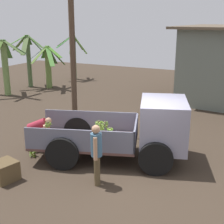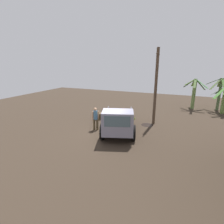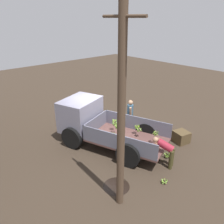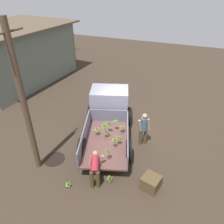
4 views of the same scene
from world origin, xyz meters
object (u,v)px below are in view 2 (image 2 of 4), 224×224
person_worker_loading (123,112)px  wooden_crate_0 (99,116)px  cargo_truck (118,122)px  utility_pole (156,87)px  person_foreground_visitor (96,118)px  banana_bunch_on_ground_1 (116,119)px  banana_bunch_on_ground_0 (134,118)px

person_worker_loading → wooden_crate_0: size_ratio=1.86×
cargo_truck → utility_pole: size_ratio=0.87×
utility_pole → person_worker_loading: utility_pole is taller
cargo_truck → person_worker_loading: size_ratio=4.40×
utility_pole → person_worker_loading: bearing=-86.7°
utility_pole → wooden_crate_0: bearing=-82.1°
wooden_crate_0 → person_foreground_visitor: bearing=21.9°
utility_pole → banana_bunch_on_ground_1: size_ratio=21.70×
cargo_truck → banana_bunch_on_ground_0: 4.08m
banana_bunch_on_ground_0 → banana_bunch_on_ground_1: (0.79, -1.33, 0.04)m
utility_pole → wooden_crate_0: 5.27m
person_foreground_visitor → banana_bunch_on_ground_0: 3.97m
cargo_truck → wooden_crate_0: cargo_truck is taller
banana_bunch_on_ground_0 → person_foreground_visitor: bearing=-29.0°
banana_bunch_on_ground_0 → wooden_crate_0: wooden_crate_0 is taller
banana_bunch_on_ground_0 → banana_bunch_on_ground_1: 1.55m
utility_pole → banana_bunch_on_ground_1: bearing=-83.7°
utility_pole → wooden_crate_0: size_ratio=9.39×
person_foreground_visitor → wooden_crate_0: 2.58m
person_worker_loading → wooden_crate_0: (0.48, -1.99, -0.44)m
cargo_truck → utility_pole: (-3.52, 1.65, 1.91)m
person_foreground_visitor → banana_bunch_on_ground_0: bearing=-61.3°
banana_bunch_on_ground_0 → wooden_crate_0: 3.02m
banana_bunch_on_ground_0 → cargo_truck: bearing=0.6°
person_foreground_visitor → banana_bunch_on_ground_1: 2.78m
cargo_truck → banana_bunch_on_ground_1: (-3.19, -1.37, -0.87)m
banana_bunch_on_ground_0 → wooden_crate_0: size_ratio=0.38×
cargo_truck → banana_bunch_on_ground_1: cargo_truck is taller
utility_pole → wooden_crate_0: utility_pole is taller
person_foreground_visitor → banana_bunch_on_ground_1: bearing=-44.2°
utility_pole → banana_bunch_on_ground_1: (0.34, -3.03, -2.78)m
person_worker_loading → banana_bunch_on_ground_0: (-0.60, 0.83, -0.62)m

